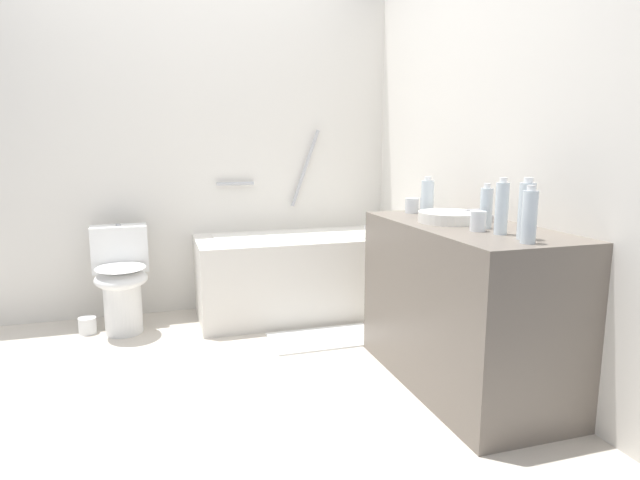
# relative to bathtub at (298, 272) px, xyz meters

# --- Properties ---
(ground_plane) EXTENTS (4.01, 4.01, 0.00)m
(ground_plane) POSITION_rel_bathtub_xyz_m (-0.73, -0.88, -0.31)
(ground_plane) COLOR beige
(wall_back_tiled) EXTENTS (3.41, 0.10, 2.31)m
(wall_back_tiled) POSITION_rel_bathtub_xyz_m (-0.73, 0.38, 0.85)
(wall_back_tiled) COLOR silver
(wall_back_tiled) RESTS_ON ground_plane
(wall_right_mirror) EXTENTS (0.10, 2.82, 2.31)m
(wall_right_mirror) POSITION_rel_bathtub_xyz_m (0.83, -0.88, 0.85)
(wall_right_mirror) COLOR silver
(wall_right_mirror) RESTS_ON ground_plane
(bathtub) EXTENTS (1.43, 0.66, 1.32)m
(bathtub) POSITION_rel_bathtub_xyz_m (0.00, 0.00, 0.00)
(bathtub) COLOR silver
(bathtub) RESTS_ON ground_plane
(toilet) EXTENTS (0.36, 0.53, 0.69)m
(toilet) POSITION_rel_bathtub_xyz_m (-1.20, -0.01, 0.06)
(toilet) COLOR white
(toilet) RESTS_ON ground_plane
(vanity_counter) EXTENTS (0.57, 1.22, 0.83)m
(vanity_counter) POSITION_rel_bathtub_xyz_m (0.49, -1.37, 0.11)
(vanity_counter) COLOR #6B6056
(vanity_counter) RESTS_ON ground_plane
(sink_basin) EXTENTS (0.31, 0.31, 0.05)m
(sink_basin) POSITION_rel_bathtub_xyz_m (0.45, -1.27, 0.55)
(sink_basin) COLOR white
(sink_basin) RESTS_ON vanity_counter
(sink_faucet) EXTENTS (0.12, 0.15, 0.06)m
(sink_faucet) POSITION_rel_bathtub_xyz_m (0.63, -1.27, 0.55)
(sink_faucet) COLOR #A0A0A5
(sink_faucet) RESTS_ON vanity_counter
(water_bottle_0) EXTENTS (0.06, 0.06, 0.21)m
(water_bottle_0) POSITION_rel_bathtub_xyz_m (0.51, -1.49, 0.62)
(water_bottle_0) COLOR silver
(water_bottle_0) RESTS_ON vanity_counter
(water_bottle_1) EXTENTS (0.06, 0.06, 0.23)m
(water_bottle_1) POSITION_rel_bathtub_xyz_m (0.45, -1.87, 0.63)
(water_bottle_1) COLOR silver
(water_bottle_1) RESTS_ON vanity_counter
(water_bottle_2) EXTENTS (0.06, 0.06, 0.25)m
(water_bottle_2) POSITION_rel_bathtub_xyz_m (0.47, -1.66, 0.64)
(water_bottle_2) COLOR silver
(water_bottle_2) RESTS_ON vanity_counter
(water_bottle_3) EXTENTS (0.07, 0.07, 0.26)m
(water_bottle_3) POSITION_rel_bathtub_xyz_m (0.49, -1.79, 0.64)
(water_bottle_3) COLOR silver
(water_bottle_3) RESTS_ON vanity_counter
(water_bottle_4) EXTENTS (0.07, 0.07, 0.22)m
(water_bottle_4) POSITION_rel_bathtub_xyz_m (0.45, -1.03, 0.62)
(water_bottle_4) COLOR silver
(water_bottle_4) RESTS_ON vanity_counter
(drinking_glass_0) EXTENTS (0.06, 0.06, 0.09)m
(drinking_glass_0) POSITION_rel_bathtub_xyz_m (0.52, -0.89, 0.56)
(drinking_glass_0) COLOR white
(drinking_glass_0) RESTS_ON vanity_counter
(drinking_glass_1) EXTENTS (0.08, 0.08, 0.08)m
(drinking_glass_1) POSITION_rel_bathtub_xyz_m (0.44, -0.88, 0.56)
(drinking_glass_1) COLOR white
(drinking_glass_1) RESTS_ON vanity_counter
(drinking_glass_2) EXTENTS (0.07, 0.07, 0.09)m
(drinking_glass_2) POSITION_rel_bathtub_xyz_m (0.43, -1.55, 0.57)
(drinking_glass_2) COLOR white
(drinking_glass_2) RESTS_ON vanity_counter
(bath_mat) EXTENTS (0.68, 0.38, 0.01)m
(bath_mat) POSITION_rel_bathtub_xyz_m (0.02, -0.56, -0.30)
(bath_mat) COLOR white
(bath_mat) RESTS_ON ground_plane
(toilet_paper_roll) EXTENTS (0.11, 0.11, 0.11)m
(toilet_paper_roll) POSITION_rel_bathtub_xyz_m (-1.42, -0.00, -0.25)
(toilet_paper_roll) COLOR white
(toilet_paper_roll) RESTS_ON ground_plane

